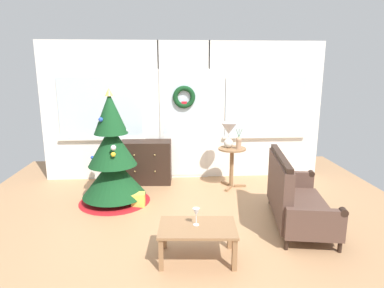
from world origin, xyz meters
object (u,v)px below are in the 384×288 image
at_px(flower_vase, 239,142).
at_px(wine_glass, 196,213).
at_px(settee_sofa, 293,198).
at_px(dresser_cabinet, 146,162).
at_px(christmas_tree, 113,162).
at_px(coffee_table, 197,231).
at_px(gift_box, 138,199).
at_px(side_table, 232,160).
at_px(table_lamp, 229,132).

relative_size(flower_vase, wine_glass, 1.79).
bearing_deg(settee_sofa, dresser_cabinet, 138.96).
xyz_separation_m(christmas_tree, wine_glass, (1.16, -1.66, -0.12)).
relative_size(dresser_cabinet, flower_vase, 2.63).
bearing_deg(coffee_table, gift_box, 117.76).
height_order(settee_sofa, side_table, settee_sofa).
relative_size(side_table, table_lamp, 1.62).
distance_m(christmas_tree, table_lamp, 2.01).
height_order(table_lamp, coffee_table, table_lamp).
xyz_separation_m(flower_vase, coffee_table, (-0.88, -2.16, -0.50)).
height_order(table_lamp, gift_box, table_lamp).
bearing_deg(side_table, table_lamp, 146.31).
distance_m(dresser_cabinet, gift_box, 1.11).
xyz_separation_m(christmas_tree, flower_vase, (2.06, 0.46, 0.18)).
xyz_separation_m(side_table, wine_glass, (-0.80, -2.18, 0.02)).
bearing_deg(wine_glass, gift_box, 117.94).
xyz_separation_m(christmas_tree, coffee_table, (1.18, -1.70, -0.32)).
distance_m(dresser_cabinet, table_lamp, 1.60).
xyz_separation_m(dresser_cabinet, settee_sofa, (2.07, -1.81, -0.01)).
height_order(dresser_cabinet, side_table, dresser_cabinet).
bearing_deg(wine_glass, dresser_cabinet, 105.85).
distance_m(settee_sofa, table_lamp, 1.74).
relative_size(side_table, gift_box, 3.52).
height_order(christmas_tree, wine_glass, christmas_tree).
bearing_deg(side_table, settee_sofa, -68.98).
xyz_separation_m(dresser_cabinet, table_lamp, (1.45, -0.31, 0.61)).
height_order(settee_sofa, gift_box, settee_sofa).
bearing_deg(table_lamp, gift_box, -153.24).
bearing_deg(table_lamp, wine_glass, -108.31).
bearing_deg(wine_glass, settee_sofa, 28.09).
bearing_deg(settee_sofa, coffee_table, -150.57).
relative_size(table_lamp, coffee_table, 0.50).
relative_size(settee_sofa, flower_vase, 4.47).
height_order(settee_sofa, coffee_table, settee_sofa).
distance_m(flower_vase, gift_box, 1.94).
bearing_deg(flower_vase, side_table, 149.04).
distance_m(flower_vase, wine_glass, 2.32).
xyz_separation_m(side_table, flower_vase, (0.10, -0.06, 0.32)).
bearing_deg(dresser_cabinet, settee_sofa, -41.04).
bearing_deg(christmas_tree, settee_sofa, -20.48).
bearing_deg(dresser_cabinet, wine_glass, -74.15).
bearing_deg(flower_vase, christmas_tree, -167.47).
bearing_deg(side_table, dresser_cabinet, 167.10).
height_order(wine_glass, gift_box, wine_glass).
bearing_deg(coffee_table, flower_vase, 67.74).
bearing_deg(table_lamp, flower_vase, -32.01).
bearing_deg(dresser_cabinet, gift_box, -93.04).
height_order(christmas_tree, side_table, christmas_tree).
relative_size(settee_sofa, table_lamp, 3.56).
relative_size(settee_sofa, wine_glass, 8.03).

